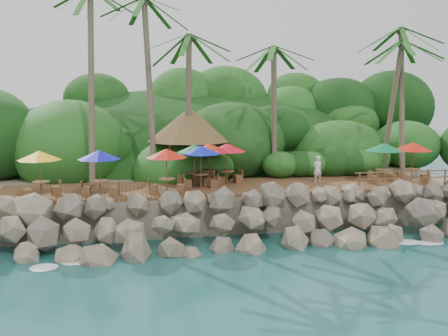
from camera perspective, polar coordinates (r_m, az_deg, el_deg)
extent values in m
plane|color=#19514F|center=(24.89, 2.53, -9.83)|extent=(140.00, 140.00, 0.00)
cube|color=gray|center=(39.96, -2.59, -1.21)|extent=(32.00, 25.20, 2.10)
ellipsoid|color=#143811|center=(47.47, -3.82, -0.94)|extent=(44.80, 28.00, 15.40)
cube|color=brown|center=(30.03, 0.00, -2.26)|extent=(26.00, 5.00, 0.20)
ellipsoid|color=white|center=(24.87, -18.64, -10.23)|extent=(1.20, 0.80, 0.06)
ellipsoid|color=white|center=(24.60, -11.61, -10.15)|extent=(1.20, 0.80, 0.06)
ellipsoid|color=white|center=(24.70, -4.53, -9.92)|extent=(1.20, 0.80, 0.06)
ellipsoid|color=white|center=(25.16, 2.38, -9.55)|extent=(1.20, 0.80, 0.06)
ellipsoid|color=white|center=(25.96, 8.93, -9.07)|extent=(1.20, 0.80, 0.06)
ellipsoid|color=white|center=(27.07, 15.00, -8.52)|extent=(1.20, 0.80, 0.06)
ellipsoid|color=white|center=(28.46, 20.52, -7.94)|extent=(1.20, 0.80, 0.06)
cylinder|color=brown|center=(31.59, -14.91, 9.03)|extent=(0.55, 2.63, 11.76)
cylinder|color=brown|center=(31.89, -8.49, 8.76)|extent=(0.82, 2.01, 11.34)
cylinder|color=brown|center=(32.43, -4.07, 6.82)|extent=(0.59, 0.75, 9.13)
ellipsoid|color=#23601E|center=(32.61, -4.15, 14.86)|extent=(6.00, 6.00, 2.40)
cylinder|color=brown|center=(32.93, 5.73, 6.21)|extent=(0.81, 0.99, 8.42)
ellipsoid|color=#23601E|center=(33.02, 5.84, 13.52)|extent=(6.00, 6.00, 2.40)
cylinder|color=brown|center=(36.58, 19.63, 7.25)|extent=(0.79, 2.22, 9.92)
ellipsoid|color=#23601E|center=(36.85, 20.03, 15.06)|extent=(6.00, 6.00, 2.40)
cylinder|color=brown|center=(36.75, 18.61, 6.50)|extent=(1.05, 1.39, 8.97)
ellipsoid|color=#23601E|center=(36.89, 18.96, 13.48)|extent=(6.00, 6.00, 2.40)
cylinder|color=brown|center=(31.74, -6.16, 0.66)|extent=(0.16, 0.16, 2.40)
cylinder|color=brown|center=(32.06, -1.16, 0.78)|extent=(0.16, 0.16, 2.40)
cylinder|color=brown|center=(34.51, -6.51, 1.29)|extent=(0.16, 0.16, 2.40)
cylinder|color=brown|center=(34.81, -1.90, 1.40)|extent=(0.16, 0.16, 2.40)
cone|color=brown|center=(33.02, -3.98, 5.01)|extent=(5.56, 5.56, 2.20)
cylinder|color=brown|center=(27.95, -6.53, -2.08)|extent=(0.09, 0.09, 0.81)
cylinder|color=brown|center=(27.87, -6.54, -1.24)|extent=(0.93, 0.93, 0.06)
cylinder|color=brown|center=(27.81, -6.55, -0.46)|extent=(0.06, 0.06, 2.42)
cone|color=red|center=(27.67, -6.59, 1.68)|extent=(2.31, 2.31, 0.50)
cube|color=brown|center=(28.06, -8.09, -2.39)|extent=(0.53, 0.53, 0.51)
cube|color=brown|center=(27.92, -4.94, -2.40)|extent=(0.53, 0.53, 0.51)
cylinder|color=brown|center=(29.98, -3.40, -1.31)|extent=(0.09, 0.09, 0.81)
cylinder|color=brown|center=(29.92, -3.41, -0.52)|extent=(0.93, 0.93, 0.06)
cylinder|color=brown|center=(29.86, -3.41, 0.21)|extent=(0.06, 0.06, 2.42)
cone|color=#0D7B34|center=(29.72, -3.43, 2.20)|extent=(2.31, 2.31, 0.50)
cube|color=brown|center=(29.65, -4.69, -1.74)|extent=(0.60, 0.60, 0.51)
cube|color=brown|center=(30.39, -2.13, -1.46)|extent=(0.60, 0.60, 0.51)
cylinder|color=brown|center=(32.47, 17.69, -0.94)|extent=(0.09, 0.09, 0.81)
cylinder|color=brown|center=(32.41, 17.72, -0.21)|extent=(0.93, 0.93, 0.06)
cylinder|color=brown|center=(32.35, 17.76, 0.46)|extent=(0.06, 0.06, 2.42)
cone|color=#0B6739|center=(32.23, 17.84, 2.31)|extent=(2.31, 2.31, 0.50)
cube|color=brown|center=(32.00, 16.63, -1.31)|extent=(0.55, 0.55, 0.51)
cube|color=brown|center=(33.00, 18.69, -1.11)|extent=(0.55, 0.55, 0.51)
cylinder|color=brown|center=(33.38, 20.62, -0.83)|extent=(0.09, 0.09, 0.81)
cylinder|color=brown|center=(33.32, 20.66, -0.12)|extent=(0.93, 0.93, 0.06)
cylinder|color=brown|center=(33.27, 20.69, 0.53)|extent=(0.06, 0.06, 2.42)
cone|color=red|center=(33.15, 20.79, 2.32)|extent=(2.31, 2.31, 0.50)
cube|color=brown|center=(33.23, 19.32, -1.08)|extent=(0.58, 0.58, 0.51)
cube|color=brown|center=(33.60, 21.88, -1.11)|extent=(0.58, 0.58, 0.51)
cylinder|color=brown|center=(30.61, 0.34, -1.09)|extent=(0.09, 0.09, 0.81)
cylinder|color=brown|center=(30.55, 0.34, -0.32)|extent=(0.93, 0.93, 0.06)
cylinder|color=brown|center=(30.49, 0.34, 0.40)|extent=(0.06, 0.06, 2.42)
cone|color=red|center=(30.36, 0.34, 2.35)|extent=(2.31, 2.31, 0.50)
cube|color=brown|center=(30.27, -0.93, -1.50)|extent=(0.59, 0.59, 0.51)
cube|color=brown|center=(31.03, 1.57, -1.25)|extent=(0.59, 0.59, 0.51)
cylinder|color=brown|center=(30.71, -1.71, -1.06)|extent=(0.09, 0.09, 0.81)
cylinder|color=brown|center=(30.64, -1.71, -0.29)|extent=(0.93, 0.93, 0.06)
cylinder|color=brown|center=(30.59, -1.71, 0.42)|extent=(0.06, 0.06, 2.42)
cone|color=red|center=(30.46, -1.72, 2.37)|extent=(2.31, 2.31, 0.50)
cube|color=brown|center=(30.77, -3.14, -1.34)|extent=(0.54, 0.54, 0.51)
cube|color=brown|center=(30.73, -0.27, -1.34)|extent=(0.54, 0.54, 0.51)
cylinder|color=brown|center=(28.58, -20.13, -2.33)|extent=(0.09, 0.09, 0.81)
cylinder|color=brown|center=(28.51, -20.18, -1.50)|extent=(0.93, 0.93, 0.06)
cylinder|color=brown|center=(28.44, -20.22, -0.73)|extent=(0.06, 0.06, 2.42)
cone|color=yellow|center=(28.30, -20.33, 1.36)|extent=(2.31, 2.31, 0.50)
cube|color=brown|center=(28.47, -21.63, -2.77)|extent=(0.60, 0.60, 0.51)
cube|color=brown|center=(28.77, -18.61, -2.49)|extent=(0.60, 0.60, 0.51)
cylinder|color=brown|center=(27.95, -13.94, -2.29)|extent=(0.09, 0.09, 0.81)
cylinder|color=brown|center=(27.87, -13.97, -1.44)|extent=(0.93, 0.93, 0.06)
cylinder|color=brown|center=(27.81, -14.00, -0.66)|extent=(0.06, 0.06, 2.42)
cone|color=#0D0DB4|center=(27.67, -14.08, 1.48)|extent=(2.31, 2.31, 0.50)
cube|color=brown|center=(28.15, -15.46, -2.59)|extent=(0.53, 0.53, 0.51)
cube|color=brown|center=(27.82, -12.37, -2.60)|extent=(0.53, 0.53, 0.51)
cylinder|color=brown|center=(29.46, -2.65, -1.49)|extent=(0.09, 0.09, 0.81)
cylinder|color=brown|center=(29.38, -2.66, -0.68)|extent=(0.93, 0.93, 0.06)
cylinder|color=brown|center=(29.32, -2.66, 0.06)|extent=(0.06, 0.06, 2.42)
cone|color=#0D1BB0|center=(29.19, -2.68, 2.09)|extent=(2.31, 2.31, 0.50)
cube|color=brown|center=(29.45, -4.15, -1.80)|extent=(0.50, 0.50, 0.51)
cube|color=brown|center=(29.53, -1.15, -1.76)|extent=(0.50, 0.50, 0.51)
cylinder|color=brown|center=(30.05, 15.20, -1.40)|extent=(0.10, 0.10, 1.00)
cylinder|color=brown|center=(30.53, 17.06, -1.32)|extent=(0.10, 0.10, 1.00)
cylinder|color=brown|center=(31.05, 18.87, -1.25)|extent=(0.10, 0.10, 1.00)
cylinder|color=brown|center=(31.60, 20.61, -1.17)|extent=(0.10, 0.10, 1.00)
cylinder|color=brown|center=(32.18, 22.29, -1.10)|extent=(0.10, 0.10, 1.00)
cylinder|color=brown|center=(32.79, 23.91, -1.02)|extent=(0.10, 0.10, 1.00)
cube|color=brown|center=(31.26, 19.79, -0.40)|extent=(6.10, 0.06, 0.06)
cube|color=brown|center=(31.32, 19.75, -1.12)|extent=(6.10, 0.06, 0.06)
imported|color=silver|center=(31.56, 10.63, -0.14)|extent=(0.69, 0.53, 1.69)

